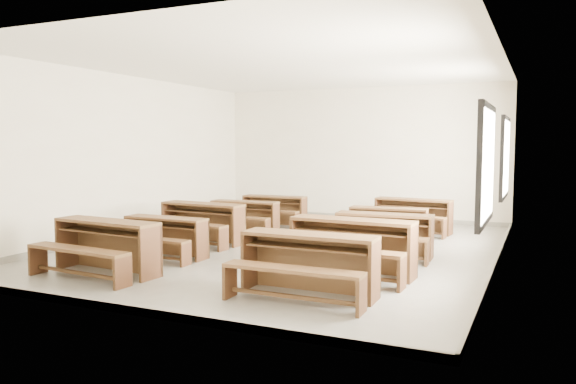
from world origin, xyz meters
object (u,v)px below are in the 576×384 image
at_px(desk_set_2, 201,220).
at_px(desk_set_5, 308,260).
at_px(desk_set_1, 164,234).
at_px(desk_set_3, 244,214).
at_px(desk_set_6, 351,243).
at_px(desk_set_0, 104,243).
at_px(desk_set_8, 388,222).
at_px(desk_set_4, 274,208).
at_px(desk_set_9, 412,213).
at_px(desk_set_7, 383,232).

distance_m(desk_set_2, desk_set_5, 4.08).
relative_size(desk_set_1, desk_set_5, 0.87).
bearing_deg(desk_set_3, desk_set_6, -43.51).
distance_m(desk_set_0, desk_set_8, 5.17).
height_order(desk_set_0, desk_set_1, desk_set_0).
relative_size(desk_set_1, desk_set_4, 0.98).
distance_m(desk_set_4, desk_set_9, 3.12).
height_order(desk_set_3, desk_set_9, desk_set_9).
xyz_separation_m(desk_set_1, desk_set_7, (3.24, 1.53, 0.03)).
xyz_separation_m(desk_set_2, desk_set_4, (0.22, 2.64, -0.05)).
bearing_deg(desk_set_0, desk_set_1, 92.13).
distance_m(desk_set_2, desk_set_9, 4.37).
distance_m(desk_set_3, desk_set_6, 4.24).
xyz_separation_m(desk_set_0, desk_set_2, (-0.12, 2.67, -0.01)).
distance_m(desk_set_1, desk_set_4, 4.00).
bearing_deg(desk_set_9, desk_set_5, -86.47).
bearing_deg(desk_set_0, desk_set_9, 64.41).
relative_size(desk_set_0, desk_set_5, 1.05).
bearing_deg(desk_set_7, desk_set_0, -142.30).
height_order(desk_set_0, desk_set_2, desk_set_0).
height_order(desk_set_1, desk_set_2, desk_set_2).
height_order(desk_set_6, desk_set_9, desk_set_6).
bearing_deg(desk_set_8, desk_set_6, -89.61).
distance_m(desk_set_0, desk_set_3, 4.10).
bearing_deg(desk_set_6, desk_set_9, 92.26).
relative_size(desk_set_1, desk_set_2, 0.86).
xyz_separation_m(desk_set_2, desk_set_9, (3.33, 2.83, -0.02)).
distance_m(desk_set_7, desk_set_9, 2.66).
xyz_separation_m(desk_set_0, desk_set_9, (3.22, 5.49, -0.03)).
height_order(desk_set_3, desk_set_8, desk_set_3).
bearing_deg(desk_set_5, desk_set_8, 90.58).
bearing_deg(desk_set_6, desk_set_2, 160.80).
relative_size(desk_set_5, desk_set_6, 0.94).
bearing_deg(desk_set_0, desk_set_7, 45.42).
height_order(desk_set_1, desk_set_3, desk_set_1).
relative_size(desk_set_4, desk_set_5, 0.88).
bearing_deg(desk_set_8, desk_set_2, -157.74).
xyz_separation_m(desk_set_0, desk_set_8, (3.03, 4.19, -0.07)).
xyz_separation_m(desk_set_0, desk_set_1, (0.06, 1.31, -0.06)).
distance_m(desk_set_3, desk_set_7, 3.54).
bearing_deg(desk_set_9, desk_set_4, -171.65).
bearing_deg(desk_set_2, desk_set_8, 29.62).
height_order(desk_set_0, desk_set_6, desk_set_6).
xyz_separation_m(desk_set_2, desk_set_3, (0.11, 1.43, -0.06)).
height_order(desk_set_3, desk_set_5, desk_set_5).
height_order(desk_set_6, desk_set_8, desk_set_6).
distance_m(desk_set_2, desk_set_4, 2.65).
bearing_deg(desk_set_6, desk_set_4, 130.46).
distance_m(desk_set_1, desk_set_2, 1.37).
distance_m(desk_set_0, desk_set_4, 5.31).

